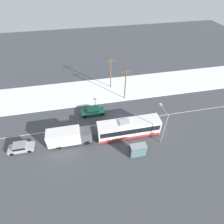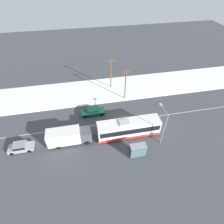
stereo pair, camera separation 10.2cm
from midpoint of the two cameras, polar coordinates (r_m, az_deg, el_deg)
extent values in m
plane|color=#424449|center=(34.90, 3.84, -2.90)|extent=(120.00, 120.00, 0.00)
cube|color=white|center=(43.18, 0.19, 7.54)|extent=(80.00, 10.05, 0.12)
cube|color=silver|center=(34.90, 3.84, -2.90)|extent=(60.00, 0.12, 0.00)
cube|color=white|center=(31.25, 5.39, -5.20)|extent=(11.10, 2.55, 2.99)
cube|color=black|center=(30.99, 5.43, -4.75)|extent=(10.65, 2.57, 1.14)
cube|color=red|center=(32.17, 5.25, -6.67)|extent=(10.98, 2.57, 0.54)
cube|color=#B2B2B2|center=(29.90, 4.05, -3.36)|extent=(1.80, 1.40, 0.24)
cylinder|color=black|center=(32.68, 12.85, -6.98)|extent=(1.00, 0.28, 1.00)
cylinder|color=black|center=(34.04, 11.50, -4.16)|extent=(1.00, 0.28, 1.00)
cylinder|color=black|center=(30.87, -1.36, -9.41)|extent=(1.00, 0.28, 1.00)
cylinder|color=black|center=(32.31, -2.09, -6.30)|extent=(1.00, 0.28, 1.00)
cube|color=silver|center=(30.93, -15.53, -7.73)|extent=(5.53, 2.30, 2.56)
cube|color=#4C4C51|center=(30.84, -8.57, -7.22)|extent=(1.90, 2.19, 2.00)
cube|color=black|center=(30.54, -6.91, -6.50)|extent=(0.06, 1.96, 0.88)
cylinder|color=black|center=(31.00, -8.21, -9.89)|extent=(0.90, 0.26, 0.90)
cylinder|color=black|center=(32.30, -8.54, -7.06)|extent=(0.90, 0.26, 0.90)
cylinder|color=black|center=(31.46, -17.11, -10.92)|extent=(0.90, 0.26, 0.90)
cylinder|color=black|center=(32.75, -17.02, -8.09)|extent=(0.90, 0.26, 0.90)
cube|color=#0F4733|center=(36.06, -6.37, -0.01)|extent=(4.69, 1.80, 0.71)
cube|color=#0D3C2B|center=(35.64, -6.26, 0.77)|extent=(2.44, 1.66, 0.56)
cube|color=black|center=(35.64, -6.27, 0.78)|extent=(2.24, 1.69, 0.45)
cylinder|color=black|center=(35.64, -8.82, -1.51)|extent=(0.64, 0.22, 0.64)
cylinder|color=black|center=(36.80, -9.02, 0.16)|extent=(0.64, 0.22, 0.64)
cylinder|color=black|center=(35.76, -3.43, -0.79)|extent=(0.64, 0.22, 0.64)
cylinder|color=black|center=(36.92, -3.80, 0.86)|extent=(0.64, 0.22, 0.64)
cube|color=#9E9EA3|center=(33.62, -27.54, -10.35)|extent=(4.08, 1.80, 0.61)
cube|color=gray|center=(33.22, -28.03, -9.72)|extent=(2.12, 1.66, 0.59)
cube|color=black|center=(33.21, -28.04, -9.71)|extent=(1.95, 1.69, 0.47)
cylinder|color=black|center=(32.86, -25.41, -11.47)|extent=(0.64, 0.22, 0.64)
cylinder|color=black|center=(33.82, -25.05, -9.34)|extent=(0.64, 0.22, 0.64)
cylinder|color=black|center=(33.83, -29.98, -11.78)|extent=(0.64, 0.22, 0.64)
cylinder|color=black|center=(34.76, -29.47, -9.71)|extent=(0.64, 0.22, 0.64)
cylinder|color=#23232D|center=(30.26, 5.86, -11.65)|extent=(0.11, 0.11, 0.74)
cylinder|color=#23232D|center=(30.31, 6.28, -11.57)|extent=(0.11, 0.11, 0.74)
cube|color=brown|center=(29.74, 6.16, -10.84)|extent=(0.39, 0.21, 0.61)
sphere|color=tan|center=(29.40, 6.22, -10.34)|extent=(0.26, 0.26, 0.26)
cylinder|color=brown|center=(29.71, 5.70, -10.96)|extent=(0.10, 0.10, 0.58)
cylinder|color=brown|center=(29.82, 6.61, -10.80)|extent=(0.10, 0.10, 0.58)
cube|color=gray|center=(28.21, 8.55, -10.84)|extent=(2.62, 1.20, 0.06)
cube|color=slate|center=(28.84, 8.67, -13.14)|extent=(2.51, 0.04, 2.16)
cylinder|color=#474C51|center=(29.18, 5.56, -11.85)|extent=(0.08, 0.08, 2.34)
cylinder|color=#474C51|center=(29.81, 10.34, -10.93)|extent=(0.08, 0.08, 2.34)
cylinder|color=#474C51|center=(28.58, 6.17, -13.62)|extent=(0.08, 0.08, 2.34)
cylinder|color=#474C51|center=(29.22, 11.07, -12.64)|extent=(0.08, 0.08, 2.34)
cylinder|color=#9EA3A8|center=(29.98, 16.54, -5.58)|extent=(0.14, 0.14, 6.64)
cylinder|color=#9EA3A8|center=(28.67, 16.66, 0.68)|extent=(0.10, 2.77, 0.10)
cube|color=silver|center=(29.62, 15.58, 2.33)|extent=(0.36, 0.60, 0.16)
cylinder|color=brown|center=(38.26, 4.29, 8.84)|extent=(0.24, 0.24, 7.34)
cube|color=brown|center=(36.61, 4.55, 12.97)|extent=(1.80, 0.12, 0.12)
cylinder|color=brown|center=(41.90, -0.54, 12.33)|extent=(0.24, 0.24, 7.50)
cube|color=brown|center=(40.37, -0.57, 16.32)|extent=(1.80, 0.12, 0.12)
camera|label=1|loc=(0.05, -90.08, -0.08)|focal=28.00mm
camera|label=2|loc=(0.05, 89.92, 0.08)|focal=28.00mm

